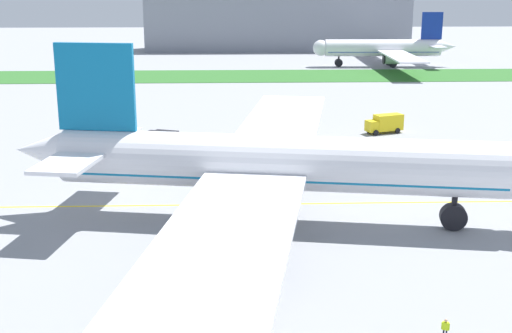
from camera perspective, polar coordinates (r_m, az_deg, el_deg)
name	(u,v)px	position (r m, az deg, el deg)	size (l,w,h in m)	color
ground_plane	(253,216)	(72.70, -0.27, -4.16)	(600.00, 600.00, 0.00)	gray
apron_taxi_line	(252,204)	(76.40, -0.37, -3.17)	(280.00, 0.36, 0.01)	yellow
grass_median_strip	(240,76)	(179.25, -1.38, 7.56)	(320.00, 24.00, 0.10)	#2D6628
airliner_foreground	(273,164)	(69.42, 1.46, 0.22)	(55.18, 88.32, 18.13)	white
ground_crew_wingwalker_port	(445,327)	(50.31, 15.54, -12.81)	(0.53, 0.40, 1.64)	black
service_truck_baggage_loader	(385,123)	(113.59, 10.72, 3.57)	(6.53, 4.10, 3.06)	yellow
service_truck_catering_van	(162,138)	(102.72, -7.89, 2.35)	(5.24, 3.81, 2.54)	black
parked_airliner_far_centre	(385,48)	(202.25, 10.69, 9.67)	(41.39, 64.30, 15.43)	white
terminal_building	(277,24)	(247.87, 1.77, 11.79)	(92.06, 20.00, 18.00)	gray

